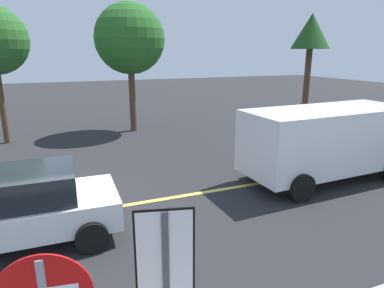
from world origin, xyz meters
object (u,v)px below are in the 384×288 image
white_van (326,139)px  tree_left_verge (130,39)px  car_black_approaching (365,119)px  tree_right_verge (311,34)px  car_white_behind_van (20,207)px  speed_limit_sign (166,284)px

white_van → tree_left_verge: tree_left_verge is taller
car_black_approaching → tree_right_verge: size_ratio=0.71×
car_black_approaching → tree_left_verge: bearing=151.6°
tree_left_verge → car_black_approaching: bearing=-28.4°
tree_right_verge → car_black_approaching: bearing=-102.0°
tree_right_verge → car_white_behind_van: bearing=-147.7°
tree_left_verge → tree_right_verge: tree_left_verge is taller
white_van → tree_right_verge: 11.99m
tree_left_verge → tree_right_verge: 10.88m
car_black_approaching → tree_left_verge: 11.58m
car_white_behind_van → tree_left_verge: bearing=64.9°
tree_left_verge → tree_right_verge: size_ratio=1.01×
speed_limit_sign → tree_left_verge: (2.71, 13.90, 2.63)m
car_black_approaching → car_white_behind_van: bearing=-163.7°
car_white_behind_van → car_black_approaching: 14.65m
speed_limit_sign → car_black_approaching: (12.40, 8.67, -0.94)m
speed_limit_sign → car_black_approaching: bearing=34.9°
white_van → car_black_approaching: 6.77m
white_van → car_white_behind_van: size_ratio=1.32×
white_van → speed_limit_sign: bearing=-142.7°
car_white_behind_van → car_black_approaching: size_ratio=0.93×
speed_limit_sign → car_white_behind_van: 4.95m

